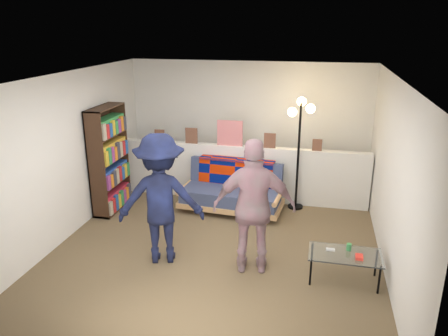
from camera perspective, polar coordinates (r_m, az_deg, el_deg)
name	(u,v)px	position (r m, az deg, el deg)	size (l,w,h in m)	color
ground	(218,245)	(6.39, -0.79, -10.08)	(5.00, 5.00, 0.00)	brown
room_shell	(225,125)	(6.23, 0.14, 5.63)	(4.60, 5.05, 2.45)	silver
half_wall_ledge	(241,173)	(7.81, 2.22, -0.64)	(4.45, 0.15, 1.00)	silver
ledge_decor	(228,136)	(7.64, 0.58, 4.23)	(2.97, 0.02, 0.45)	brown
futon_sofa	(233,191)	(7.41, 1.18, -3.00)	(1.77, 0.96, 0.74)	tan
bookshelf	(109,163)	(7.54, -14.77, 0.67)	(0.30, 0.89, 1.77)	black
coffee_table	(346,256)	(5.65, 15.59, -10.97)	(0.89, 0.49, 0.46)	black
floor_lamp	(300,131)	(7.33, 9.89, 4.73)	(0.44, 0.35, 1.90)	black
person_left	(161,199)	(5.75, -8.28, -4.02)	(1.13, 0.65, 1.75)	black
person_right	(254,207)	(5.45, 3.97, -5.15)	(1.03, 0.43, 1.75)	#CA8296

